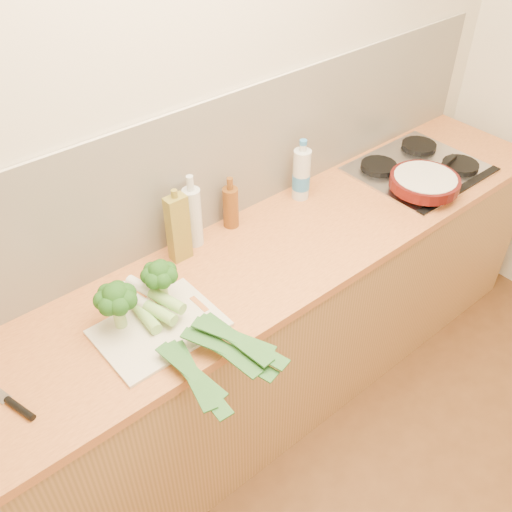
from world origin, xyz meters
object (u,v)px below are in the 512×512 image
Objects in this scene: skillet at (425,181)px; chefs_knife at (12,403)px; chopping_board at (159,328)px; gas_hob at (420,168)px.

chefs_knife is at bearing 167.73° from skillet.
chopping_board is at bearing -19.07° from chefs_knife.
skillet reaches higher than gas_hob.
gas_hob is 1.98m from chefs_knife.
chopping_board is at bearing 167.78° from skillet.
gas_hob is 0.20m from skillet.
chefs_knife is (-0.50, 0.02, 0.00)m from chopping_board.
chefs_knife is at bearing -178.54° from gas_hob.
chefs_knife is at bearing 176.62° from chopping_board.
skillet is at bearing -3.19° from chopping_board.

